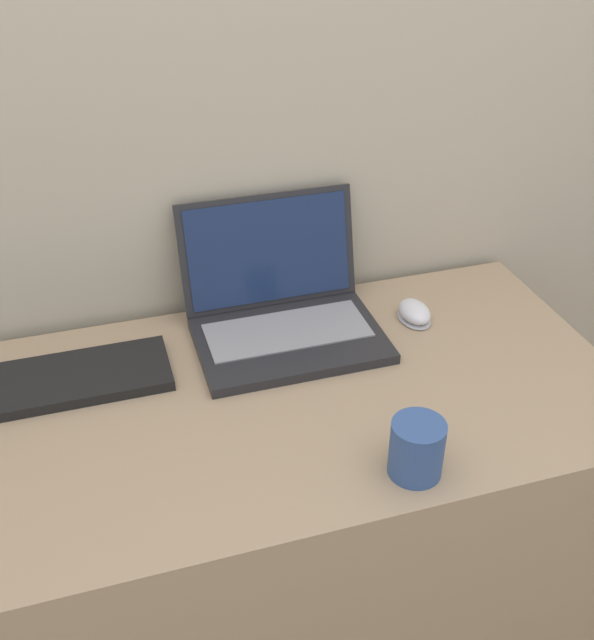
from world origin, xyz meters
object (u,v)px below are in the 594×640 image
laptop (282,308)px  external_keyboard (51,383)px  drink_cup (417,448)px  computer_mouse (414,312)px

laptop → external_keyboard: 0.45m
laptop → drink_cup: (0.09, -0.44, -0.00)m
laptop → computer_mouse: bearing=-8.7°
drink_cup → laptop: bearing=101.2°
drink_cup → external_keyboard: bearing=144.2°
computer_mouse → external_keyboard: 0.71m
computer_mouse → external_keyboard: computer_mouse is taller
laptop → external_keyboard: (-0.44, -0.05, -0.04)m
drink_cup → computer_mouse: bearing=65.5°
drink_cup → external_keyboard: (-0.53, 0.38, -0.04)m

